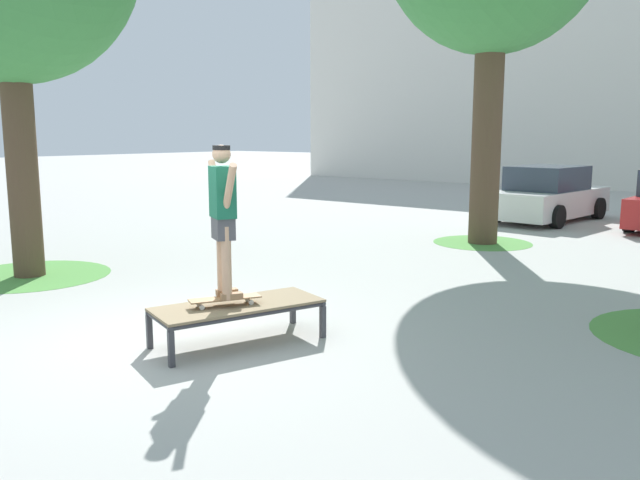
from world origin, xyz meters
The scene contains 7 objects.
ground_plane centered at (0.00, 0.00, 0.00)m, with size 120.00×120.00×0.00m, color #A8A8A3.
skate_box centered at (0.72, 0.47, 0.41)m, with size 1.34×2.04×0.46m.
skateboard centered at (0.67, 0.33, 0.54)m, with size 0.56×0.80×0.09m.
skater centered at (0.67, 0.33, 1.53)m, with size 0.92×0.55×1.69m.
grass_patch_near_left centered at (-4.61, 0.81, 0.00)m, with size 2.61×2.61×0.01m, color #519342.
grass_patch_mid_back centered at (-0.06, 8.68, 0.00)m, with size 2.13×2.13×0.01m, color #519342.
car_white centered at (-0.24, 13.24, 0.69)m, with size 2.24×4.35×1.50m.
Camera 1 is at (5.90, -4.56, 2.36)m, focal length 36.57 mm.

